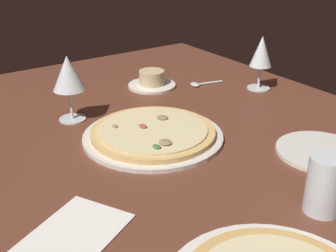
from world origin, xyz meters
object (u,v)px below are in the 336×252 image
at_px(pizza_main, 153,134).
at_px(spoon, 199,84).
at_px(side_plate, 321,152).
at_px(wine_glass_near, 68,75).
at_px(ramekin_on_saucer, 152,81).
at_px(wine_glass_far, 261,53).
at_px(paper_menu, 70,238).
at_px(water_glass, 324,187).

xyz_separation_m(pizza_main, spoon, (-0.24, 0.33, -0.01)).
bearing_deg(spoon, side_plate, -6.74).
distance_m(wine_glass_near, side_plate, 0.64).
bearing_deg(spoon, ramekin_on_saucer, -120.01).
height_order(wine_glass_far, paper_menu, wine_glass_far).
bearing_deg(side_plate, wine_glass_far, 153.27).
height_order(pizza_main, ramekin_on_saucer, ramekin_on_saucer).
bearing_deg(water_glass, wine_glass_near, -162.20).
relative_size(wine_glass_near, spoon, 1.53).
distance_m(pizza_main, water_glass, 0.43).
xyz_separation_m(pizza_main, wine_glass_far, (-0.11, 0.46, 0.10)).
height_order(pizza_main, side_plate, pizza_main).
bearing_deg(pizza_main, wine_glass_near, -151.90).
relative_size(side_plate, spoon, 1.76).
distance_m(pizza_main, side_plate, 0.39).
xyz_separation_m(ramekin_on_saucer, water_glass, (0.73, -0.11, 0.03)).
distance_m(ramekin_on_saucer, side_plate, 0.60).
xyz_separation_m(pizza_main, side_plate, (0.28, 0.27, -0.01)).
relative_size(water_glass, side_plate, 0.55).
relative_size(pizza_main, spoon, 2.99).
xyz_separation_m(side_plate, paper_menu, (-0.05, -0.59, -0.00)).
xyz_separation_m(wine_glass_near, side_plate, (0.50, 0.38, -0.12)).
xyz_separation_m(wine_glass_far, spoon, (-0.13, -0.13, -0.11)).
relative_size(pizza_main, ramekin_on_saucer, 2.25).
bearing_deg(wine_glass_near, spoon, 92.86).
relative_size(paper_menu, spoon, 1.80).
bearing_deg(water_glass, pizza_main, -168.04).
bearing_deg(pizza_main, paper_menu, -53.33).
height_order(wine_glass_near, spoon, wine_glass_near).
bearing_deg(ramekin_on_saucer, pizza_main, -32.34).
height_order(water_glass, paper_menu, water_glass).
xyz_separation_m(pizza_main, wine_glass_near, (-0.22, -0.11, 0.11)).
height_order(water_glass, side_plate, water_glass).
xyz_separation_m(wine_glass_near, spoon, (-0.02, 0.45, -0.12)).
relative_size(ramekin_on_saucer, side_plate, 0.76).
xyz_separation_m(pizza_main, ramekin_on_saucer, (-0.31, 0.20, 0.01)).
bearing_deg(side_plate, spoon, 173.26).
distance_m(wine_glass_far, wine_glass_near, 0.59).
bearing_deg(paper_menu, water_glass, 37.07).
bearing_deg(wine_glass_near, pizza_main, 28.10).
height_order(ramekin_on_saucer, wine_glass_near, wine_glass_near).
height_order(wine_glass_far, wine_glass_near, wine_glass_near).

